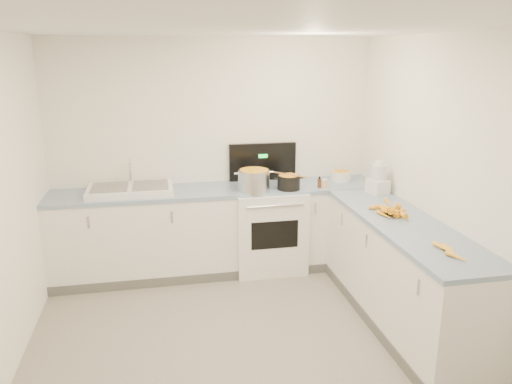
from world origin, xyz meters
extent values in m
cube|color=white|center=(0.00, 1.70, 0.45)|extent=(3.50, 0.60, 0.90)
cube|color=#839CBA|center=(0.00, 1.70, 0.92)|extent=(3.50, 0.62, 0.04)
cube|color=white|center=(1.45, 0.30, 0.45)|extent=(0.60, 2.20, 0.90)
cube|color=#839CBA|center=(1.45, 0.30, 0.92)|extent=(0.62, 2.20, 0.04)
cube|color=white|center=(0.55, 1.68, 0.45)|extent=(0.76, 0.65, 0.90)
cube|color=black|center=(0.55, 1.98, 1.15)|extent=(0.76, 0.05, 0.42)
cube|color=white|center=(-0.90, 1.70, 0.97)|extent=(0.86, 0.52, 0.07)
cube|color=slate|center=(-1.10, 1.70, 1.01)|extent=(0.36, 0.42, 0.01)
cube|color=slate|center=(-0.70, 1.70, 1.01)|extent=(0.36, 0.42, 0.01)
cylinder|color=silver|center=(-0.90, 1.92, 1.13)|extent=(0.03, 0.03, 0.24)
cylinder|color=silver|center=(0.37, 1.54, 1.04)|extent=(0.41, 0.41, 0.24)
cylinder|color=black|center=(0.74, 1.52, 1.01)|extent=(0.27, 0.27, 0.17)
cylinder|color=#AD7A47|center=(0.74, 1.52, 1.10)|extent=(0.31, 0.32, 0.02)
cylinder|color=white|center=(1.41, 1.76, 0.99)|extent=(0.30, 0.30, 0.11)
cylinder|color=#593319|center=(1.08, 1.52, 0.99)|extent=(0.04, 0.04, 0.10)
cylinder|color=#E5B266|center=(1.12, 1.48, 0.98)|extent=(0.05, 0.05, 0.08)
cube|color=white|center=(1.59, 1.19, 1.01)|extent=(0.21, 0.23, 0.15)
cylinder|color=silver|center=(1.59, 1.19, 1.16)|extent=(0.16, 0.16, 0.16)
cylinder|color=white|center=(1.59, 1.19, 1.26)|extent=(0.09, 0.09, 0.04)
cone|color=#FFAB1F|center=(1.43, 0.54, 0.96)|extent=(0.19, 0.12, 0.04)
cone|color=#FFAB1F|center=(1.39, 0.53, 0.97)|extent=(0.08, 0.19, 0.05)
cone|color=#FFAB1F|center=(1.51, 0.51, 0.96)|extent=(0.20, 0.14, 0.05)
cone|color=#FFAB1F|center=(1.50, 0.57, 0.96)|extent=(0.17, 0.19, 0.05)
cone|color=#FFAB1F|center=(1.36, 0.65, 0.96)|extent=(0.17, 0.14, 0.04)
cone|color=#FFAB1F|center=(1.33, 0.47, 0.96)|extent=(0.07, 0.19, 0.04)
cone|color=#FFAB1F|center=(1.42, 0.48, 0.97)|extent=(0.12, 0.21, 0.05)
cone|color=#FFAB1F|center=(1.38, 0.58, 0.96)|extent=(0.16, 0.16, 0.04)
cone|color=#FFAB1F|center=(1.41, 0.53, 0.97)|extent=(0.11, 0.19, 0.05)
cone|color=#FFAB1F|center=(1.48, 0.48, 0.96)|extent=(0.17, 0.17, 0.05)
cone|color=#FFAB1F|center=(1.52, 0.53, 0.96)|extent=(0.14, 0.21, 0.05)
cone|color=#FFAB1F|center=(1.45, 0.55, 0.96)|extent=(0.17, 0.19, 0.05)
cone|color=#FFAB1F|center=(1.46, 0.53, 1.00)|extent=(0.15, 0.19, 0.04)
cone|color=#FFAB1F|center=(1.37, 0.54, 1.00)|extent=(0.06, 0.18, 0.05)
cone|color=#FFAB1F|center=(1.39, 0.49, 0.99)|extent=(0.15, 0.17, 0.04)
cone|color=#FFAB1F|center=(1.46, 0.42, 0.98)|extent=(0.06, 0.21, 0.05)
cone|color=#FFAB1F|center=(1.44, 0.54, 0.99)|extent=(0.15, 0.18, 0.05)
cone|color=#FFAB1F|center=(1.39, 0.47, 1.00)|extent=(0.12, 0.16, 0.05)
cone|color=#FFAB1F|center=(1.37, 0.54, 0.99)|extent=(0.12, 0.20, 0.04)
cone|color=#FFAB1F|center=(1.45, 0.65, 1.00)|extent=(0.08, 0.19, 0.04)
cone|color=#FFAB1F|center=(1.37, 0.45, 0.99)|extent=(0.12, 0.17, 0.05)
cone|color=#FFAF26|center=(1.42, -0.50, 0.96)|extent=(0.09, 0.18, 0.04)
cone|color=#FFAF26|center=(1.43, -0.44, 0.96)|extent=(0.07, 0.20, 0.04)
cone|color=#FFAF26|center=(1.42, -0.38, 0.96)|extent=(0.09, 0.19, 0.04)
cone|color=#FFAF26|center=(1.41, -0.32, 0.96)|extent=(0.06, 0.17, 0.04)
cube|color=tan|center=(-1.10, 1.60, 1.02)|extent=(0.03, 0.04, 0.00)
cube|color=tan|center=(-1.14, 1.69, 1.01)|extent=(0.03, 0.02, 0.00)
cube|color=tan|center=(-1.07, 1.81, 1.02)|extent=(0.03, 0.01, 0.00)
cube|color=tan|center=(-1.08, 1.70, 1.01)|extent=(0.05, 0.02, 0.00)
cube|color=tan|center=(-1.14, 1.57, 1.02)|extent=(0.02, 0.06, 0.00)
cube|color=tan|center=(-1.19, 1.57, 1.01)|extent=(0.05, 0.02, 0.00)
cube|color=tan|center=(-1.05, 1.60, 1.02)|extent=(0.04, 0.05, 0.00)
cube|color=tan|center=(-1.08, 1.70, 1.02)|extent=(0.04, 0.03, 0.00)
cube|color=tan|center=(-1.01, 1.66, 1.01)|extent=(0.03, 0.05, 0.00)
cube|color=tan|center=(-1.09, 1.69, 1.02)|extent=(0.03, 0.03, 0.00)
cube|color=tan|center=(-1.06, 1.79, 1.02)|extent=(0.03, 0.04, 0.00)
cube|color=tan|center=(-1.18, 1.67, 1.02)|extent=(0.04, 0.02, 0.00)
camera|label=1|loc=(-0.60, -3.40, 2.35)|focal=35.00mm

